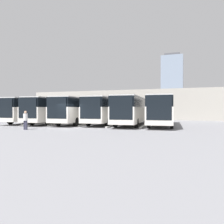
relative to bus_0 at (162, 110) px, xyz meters
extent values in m
plane|color=gray|center=(8.77, 6.03, -1.87)|extent=(600.00, 600.00, 0.00)
cube|color=silver|center=(0.00, -0.02, -0.56)|extent=(3.30, 12.27, 1.73)
cube|color=black|center=(0.00, -0.02, 0.84)|extent=(3.25, 12.08, 1.06)
cube|color=black|center=(-0.37, 6.05, 0.22)|extent=(2.25, 0.18, 2.28)
cube|color=silver|center=(-0.37, 6.06, -1.20)|extent=(2.43, 0.21, 0.40)
cube|color=silver|center=(0.00, -0.02, 1.42)|extent=(3.16, 11.78, 0.12)
cylinder|color=black|center=(-1.36, 3.67, -1.37)|extent=(0.36, 1.02, 1.01)
cylinder|color=black|center=(0.90, 3.81, -1.37)|extent=(0.36, 1.02, 1.01)
cylinder|color=black|center=(-0.89, -3.84, -1.37)|extent=(0.36, 1.02, 1.01)
cylinder|color=black|center=(1.36, -3.70, -1.37)|extent=(0.36, 1.02, 1.01)
cube|color=#B2B2AD|center=(1.75, 1.80, -1.79)|extent=(0.61, 6.02, 0.15)
cube|color=silver|center=(3.51, 0.22, -0.56)|extent=(3.30, 12.27, 1.73)
cube|color=black|center=(3.51, 0.22, 0.84)|extent=(3.25, 12.08, 1.06)
cube|color=black|center=(3.14, 6.29, 0.22)|extent=(2.25, 0.18, 2.28)
cube|color=silver|center=(3.14, 6.29, -1.20)|extent=(2.43, 0.21, 0.40)
cube|color=silver|center=(3.51, 0.22, 1.42)|extent=(3.16, 11.78, 0.12)
cylinder|color=black|center=(2.15, 3.90, -1.37)|extent=(0.36, 1.02, 1.01)
cylinder|color=black|center=(4.40, 4.04, -1.37)|extent=(0.36, 1.02, 1.01)
cylinder|color=black|center=(2.61, -3.61, -1.37)|extent=(0.36, 1.02, 1.01)
cylinder|color=black|center=(4.87, -3.47, -1.37)|extent=(0.36, 1.02, 1.01)
cube|color=#B2B2AD|center=(5.26, 2.04, -1.79)|extent=(0.61, 6.02, 0.15)
cube|color=silver|center=(7.02, -0.54, -0.56)|extent=(3.30, 12.27, 1.73)
cube|color=black|center=(7.02, -0.54, 0.84)|extent=(3.25, 12.08, 1.06)
cube|color=black|center=(6.64, 5.53, 0.22)|extent=(2.25, 0.18, 2.28)
cube|color=silver|center=(6.64, 5.54, -1.20)|extent=(2.43, 0.21, 0.40)
cube|color=silver|center=(7.02, -0.54, 1.42)|extent=(3.16, 11.78, 0.12)
cylinder|color=black|center=(5.66, 3.15, -1.37)|extent=(0.36, 1.02, 1.01)
cylinder|color=black|center=(7.91, 3.29, -1.37)|extent=(0.36, 1.02, 1.01)
cylinder|color=black|center=(6.12, -4.36, -1.37)|extent=(0.36, 1.02, 1.01)
cylinder|color=black|center=(8.37, -4.22, -1.37)|extent=(0.36, 1.02, 1.01)
cube|color=#B2B2AD|center=(8.77, 1.28, -1.79)|extent=(0.61, 6.02, 0.15)
cube|color=silver|center=(10.52, 0.23, -0.56)|extent=(3.30, 12.27, 1.73)
cube|color=black|center=(10.52, 0.23, 0.84)|extent=(3.25, 12.08, 1.06)
cube|color=black|center=(10.15, 6.30, 0.22)|extent=(2.25, 0.18, 2.28)
cube|color=silver|center=(10.15, 6.31, -1.20)|extent=(2.43, 0.21, 0.40)
cube|color=silver|center=(10.52, 0.23, 1.42)|extent=(3.16, 11.78, 0.12)
cylinder|color=black|center=(9.17, 3.92, -1.37)|extent=(0.36, 1.02, 1.01)
cylinder|color=black|center=(11.42, 4.06, -1.37)|extent=(0.36, 1.02, 1.01)
cylinder|color=black|center=(9.63, -3.59, -1.37)|extent=(0.36, 1.02, 1.01)
cylinder|color=black|center=(11.88, -3.45, -1.37)|extent=(0.36, 1.02, 1.01)
cube|color=#B2B2AD|center=(12.28, 2.05, -1.79)|extent=(0.61, 6.02, 0.15)
cube|color=silver|center=(14.03, 0.50, -0.56)|extent=(3.30, 12.27, 1.73)
cube|color=black|center=(14.03, 0.50, 0.84)|extent=(3.25, 12.08, 1.06)
cube|color=black|center=(13.66, 6.57, 0.22)|extent=(2.25, 0.18, 2.28)
cube|color=silver|center=(13.66, 6.57, -1.20)|extent=(2.43, 0.21, 0.40)
cube|color=silver|center=(14.03, 0.50, 1.42)|extent=(3.16, 11.78, 0.12)
cylinder|color=black|center=(12.68, 4.18, -1.37)|extent=(0.36, 1.02, 1.01)
cylinder|color=black|center=(14.93, 4.32, -1.37)|extent=(0.36, 1.02, 1.01)
cylinder|color=black|center=(13.14, -3.33, -1.37)|extent=(0.36, 1.02, 1.01)
cylinder|color=black|center=(15.39, -3.19, -1.37)|extent=(0.36, 1.02, 1.01)
cube|color=#B2B2AD|center=(15.79, 2.32, -1.79)|extent=(0.61, 6.02, 0.15)
cube|color=silver|center=(17.54, 0.22, -0.56)|extent=(3.30, 12.27, 1.73)
cube|color=black|center=(17.54, 0.22, 0.84)|extent=(3.25, 12.08, 1.06)
cube|color=black|center=(17.17, 6.29, 0.22)|extent=(2.25, 0.18, 2.28)
cube|color=silver|center=(17.17, 6.30, -1.20)|extent=(2.43, 0.21, 0.40)
cube|color=silver|center=(17.54, 0.22, 1.42)|extent=(3.16, 11.78, 0.12)
cylinder|color=black|center=(16.18, 3.91, -1.37)|extent=(0.36, 1.02, 1.01)
cylinder|color=black|center=(18.44, 4.05, -1.37)|extent=(0.36, 1.02, 1.01)
cylinder|color=black|center=(16.64, -3.60, -1.37)|extent=(0.36, 1.02, 1.01)
cylinder|color=black|center=(18.90, -3.46, -1.37)|extent=(0.36, 1.02, 1.01)
cylinder|color=#38384C|center=(11.53, 9.23, -1.44)|extent=(0.21, 0.21, 0.86)
cylinder|color=#38384C|center=(11.75, 9.21, -1.44)|extent=(0.21, 0.21, 0.86)
cylinder|color=silver|center=(11.64, 9.22, -0.67)|extent=(0.43, 0.43, 0.68)
sphere|color=tan|center=(11.64, 9.22, -0.21)|extent=(0.23, 0.23, 0.23)
cube|color=#A8A399|center=(8.77, -18.88, 0.90)|extent=(38.67, 11.31, 5.53)
cube|color=silver|center=(8.77, -26.04, 3.42)|extent=(38.67, 3.00, 0.24)
cylinder|color=slate|center=(-4.76, -27.14, 0.77)|extent=(0.20, 0.20, 5.28)
cylinder|color=slate|center=(22.30, -27.14, 0.77)|extent=(0.20, 0.20, 5.28)
cube|color=#7F8EA3|center=(11.09, -192.67, 24.26)|extent=(19.92, 19.92, 52.27)
cube|color=#4C4C51|center=(11.09, -192.67, 51.60)|extent=(13.95, 13.95, 2.40)
camera|label=1|loc=(-2.79, 25.96, 0.09)|focal=35.00mm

